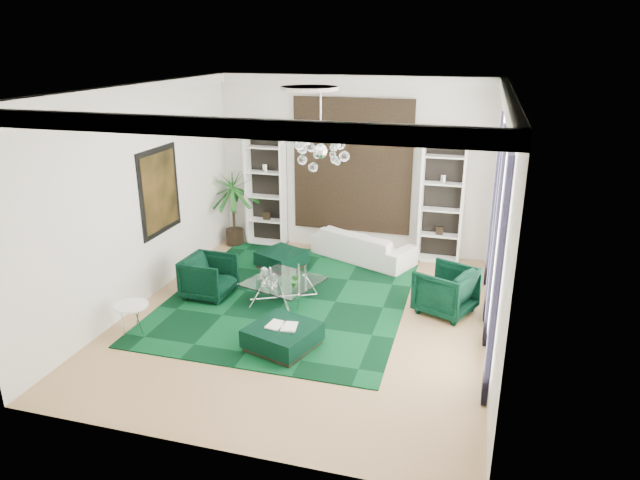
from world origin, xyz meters
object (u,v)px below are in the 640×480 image
(ottoman_front, at_px, (283,337))
(armchair_left, at_px, (209,277))
(side_table, at_px, (133,320))
(coffee_table, at_px, (284,291))
(ottoman_side, at_px, (282,260))
(sofa, at_px, (363,245))
(armchair_right, at_px, (446,290))
(palm, at_px, (233,198))

(ottoman_front, bearing_deg, armchair_left, 143.49)
(side_table, bearing_deg, armchair_left, 72.13)
(coffee_table, relative_size, ottoman_side, 1.43)
(ottoman_side, bearing_deg, sofa, 31.29)
(sofa, xyz_separation_m, armchair_right, (1.87, -2.08, 0.09))
(palm, bearing_deg, armchair_left, -75.55)
(sofa, relative_size, ottoman_side, 2.73)
(armchair_right, height_order, ottoman_front, armchair_right)
(coffee_table, bearing_deg, ottoman_side, 110.83)
(armchair_left, bearing_deg, side_table, 165.13)
(ottoman_side, relative_size, side_table, 1.54)
(sofa, relative_size, armchair_right, 2.47)
(sofa, height_order, armchair_left, armchair_left)
(armchair_left, xyz_separation_m, palm, (-0.71, 2.75, 0.71))
(ottoman_side, bearing_deg, armchair_right, -18.77)
(armchair_right, distance_m, side_table, 5.21)
(armchair_left, bearing_deg, palm, 17.45)
(sofa, xyz_separation_m, side_table, (-2.87, -4.23, -0.07))
(armchair_right, relative_size, side_table, 1.70)
(ottoman_side, xyz_separation_m, ottoman_front, (1.10, -3.08, 0.01))
(armchair_left, relative_size, ottoman_side, 1.04)
(armchair_right, bearing_deg, ottoman_front, -26.03)
(ottoman_front, bearing_deg, palm, 122.20)
(armchair_left, xyz_separation_m, armchair_right, (4.21, 0.51, 0.03))
(armchair_left, bearing_deg, ottoman_side, -23.12)
(ottoman_side, height_order, ottoman_front, ottoman_front)
(palm, bearing_deg, sofa, -2.93)
(ottoman_side, xyz_separation_m, side_table, (-1.35, -3.31, 0.07))
(armchair_left, relative_size, coffee_table, 0.72)
(sofa, relative_size, ottoman_front, 2.39)
(ottoman_side, relative_size, palm, 0.37)
(coffee_table, distance_m, ottoman_side, 1.60)
(coffee_table, relative_size, side_table, 2.21)
(sofa, height_order, armchair_right, armchair_right)
(side_table, bearing_deg, palm, 92.31)
(sofa, distance_m, ottoman_front, 4.03)
(armchair_right, bearing_deg, sofa, -114.11)
(sofa, height_order, coffee_table, sofa)
(sofa, distance_m, side_table, 5.12)
(coffee_table, distance_m, palm, 3.44)
(sofa, xyz_separation_m, coffee_table, (-0.96, -2.42, -0.12))
(armchair_left, height_order, ottoman_side, armchair_left)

